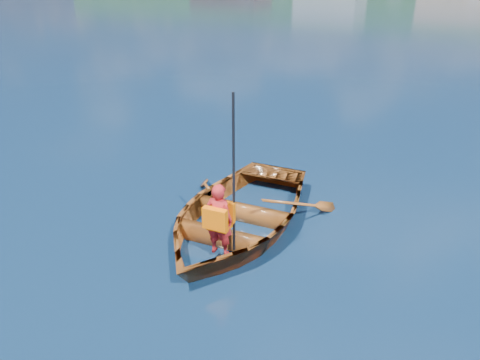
% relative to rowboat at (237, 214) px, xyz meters
% --- Properties ---
extents(ground, '(600.00, 600.00, 0.00)m').
position_rel_rowboat_xyz_m(ground, '(-0.64, 0.02, -0.23)').
color(ground, '#14293E').
rests_on(ground, ground).
extents(rowboat, '(2.84, 3.81, 0.76)m').
position_rel_rowboat_xyz_m(rowboat, '(0.00, 0.00, 0.00)').
color(rowboat, brown).
rests_on(rowboat, ground).
extents(child_paddler, '(0.40, 0.36, 2.25)m').
position_rel_rowboat_xyz_m(child_paddler, '(0.21, -0.89, 0.42)').
color(child_paddler, red).
rests_on(child_paddler, ground).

